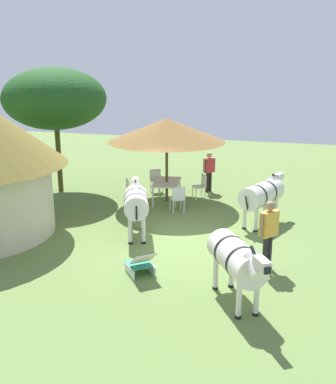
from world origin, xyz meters
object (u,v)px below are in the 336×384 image
object	(u,v)px
zebra_toward_hut	(237,259)
striped_lounge_chair	(141,264)
patio_chair_near_lawn	(156,179)
shade_umbrella	(167,130)
acacia_tree_right_background	(55,99)
patio_dining_table	(167,184)
standing_watcher	(269,229)
patio_chair_near_hut	(201,185)
zebra_by_umbrella	(262,194)
patio_chair_west_end	(131,190)
guest_beside_umbrella	(209,168)
zebra_nearest_camera	(136,202)
patio_chair_east_end	(178,197)

from	to	relation	value
zebra_toward_hut	striped_lounge_chair	bearing A→B (deg)	-48.18
patio_chair_near_lawn	striped_lounge_chair	bearing A→B (deg)	70.05
shade_umbrella	acacia_tree_right_background	bearing A→B (deg)	87.89
shade_umbrella	patio_dining_table	xyz separation A→B (m)	(0.00, 0.00, -1.93)
acacia_tree_right_background	standing_watcher	bearing A→B (deg)	-120.12
patio_chair_near_hut	zebra_by_umbrella	size ratio (longest dim) A/B	0.41
patio_dining_table	standing_watcher	world-z (taller)	standing_watcher
patio_chair_west_end	zebra_by_umbrella	distance (m)	4.75
standing_watcher	guest_beside_umbrella	bearing A→B (deg)	58.83
zebra_nearest_camera	standing_watcher	bearing A→B (deg)	-38.49
striped_lounge_chair	zebra_nearest_camera	xyz separation A→B (m)	(2.30, 0.97, 0.77)
standing_watcher	acacia_tree_right_background	bearing A→B (deg)	95.55
patio_chair_east_end	zebra_toward_hut	xyz separation A→B (m)	(-5.39, -2.73, 0.46)
patio_chair_near_hut	patio_dining_table	bearing A→B (deg)	90.00
shade_umbrella	guest_beside_umbrella	distance (m)	2.66
zebra_nearest_camera	patio_dining_table	bearing A→B (deg)	71.12
patio_chair_west_end	zebra_toward_hut	world-z (taller)	zebra_toward_hut
patio_chair_east_end	zebra_by_umbrella	distance (m)	2.86
shade_umbrella	striped_lounge_chair	size ratio (longest dim) A/B	4.37
striped_lounge_chair	acacia_tree_right_background	size ratio (longest dim) A/B	0.20
shade_umbrella	standing_watcher	bearing A→B (deg)	-140.00
patio_chair_near_lawn	zebra_toward_hut	world-z (taller)	zebra_toward_hut
patio_chair_east_end	zebra_by_umbrella	xyz separation A→B (m)	(-0.39, -2.79, 0.45)
zebra_by_umbrella	acacia_tree_right_background	bearing A→B (deg)	-169.02
patio_chair_near_lawn	striped_lounge_chair	world-z (taller)	patio_chair_near_lawn
striped_lounge_chair	shade_umbrella	bearing A→B (deg)	60.25
zebra_nearest_camera	zebra_by_umbrella	bearing A→B (deg)	9.71
patio_chair_near_lawn	standing_watcher	bearing A→B (deg)	93.87
striped_lounge_chair	zebra_toward_hut	size ratio (longest dim) A/B	0.47
patio_dining_table	patio_chair_near_hut	size ratio (longest dim) A/B	1.90
standing_watcher	patio_chair_west_end	bearing A→B (deg)	87.34
patio_dining_table	patio_chair_near_lawn	xyz separation A→B (m)	(1.08, 0.77, -0.14)
zebra_toward_hut	acacia_tree_right_background	xyz separation A→B (m)	(6.66, 7.89, 2.60)
patio_chair_west_end	patio_chair_east_end	size ratio (longest dim) A/B	1.00
shade_umbrella	patio_chair_west_end	size ratio (longest dim) A/B	4.59
patio_dining_table	guest_beside_umbrella	bearing A→B (deg)	-35.18
patio_dining_table	zebra_toward_hut	size ratio (longest dim) A/B	0.85
acacia_tree_right_background	patio_chair_east_end	bearing A→B (deg)	-103.89
patio_chair_near_lawn	guest_beside_umbrella	world-z (taller)	guest_beside_umbrella
zebra_nearest_camera	zebra_by_umbrella	world-z (taller)	zebra_nearest_camera
patio_dining_table	guest_beside_umbrella	size ratio (longest dim) A/B	1.09
shade_umbrella	standing_watcher	size ratio (longest dim) A/B	2.40
patio_dining_table	zebra_by_umbrella	bearing A→B (deg)	-113.15
patio_chair_east_end	patio_chair_near_lawn	bearing A→B (deg)	91.10
patio_chair_west_end	patio_chair_near_hut	world-z (taller)	same
zebra_by_umbrella	zebra_toward_hut	size ratio (longest dim) A/B	1.10
patio_chair_near_lawn	zebra_by_umbrella	xyz separation A→B (m)	(-2.59, -4.28, 0.45)
patio_chair_east_end	striped_lounge_chair	world-z (taller)	patio_chair_east_end
shade_umbrella	patio_chair_east_end	bearing A→B (deg)	-146.91
guest_beside_umbrella	zebra_nearest_camera	size ratio (longest dim) A/B	0.79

